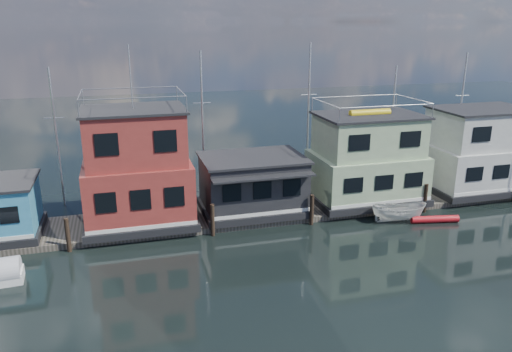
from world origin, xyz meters
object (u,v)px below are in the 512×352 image
object	(u,v)px
houseboat_dark	(253,184)
houseboat_white	(478,151)
motorboat	(399,212)
houseboat_green	(367,160)
houseboat_red	(137,170)
red_kayak	(435,219)

from	to	relation	value
houseboat_dark	houseboat_white	distance (m)	19.03
houseboat_white	motorboat	bearing A→B (deg)	-156.99
houseboat_dark	houseboat_white	size ratio (longest dim) A/B	0.88
houseboat_green	houseboat_red	bearing A→B (deg)	-180.00
motorboat	red_kayak	world-z (taller)	motorboat
houseboat_dark	houseboat_green	size ratio (longest dim) A/B	0.88
houseboat_red	red_kayak	distance (m)	20.97
red_kayak	houseboat_dark	bearing A→B (deg)	169.30
houseboat_red	houseboat_white	xyz separation A→B (m)	(27.00, 0.00, -0.57)
houseboat_green	houseboat_dark	bearing A→B (deg)	-179.88
houseboat_red	houseboat_green	size ratio (longest dim) A/B	1.41
motorboat	red_kayak	bearing A→B (deg)	-93.11
motorboat	houseboat_red	bearing A→B (deg)	92.25
houseboat_red	houseboat_dark	size ratio (longest dim) A/B	1.60
houseboat_dark	motorboat	xyz separation A→B (m)	(9.61, -3.97, -1.68)
houseboat_red	red_kayak	world-z (taller)	houseboat_red
houseboat_dark	red_kayak	size ratio (longest dim) A/B	2.18
houseboat_green	houseboat_white	world-z (taller)	houseboat_green
houseboat_white	motorboat	distance (m)	10.58
houseboat_red	houseboat_white	bearing A→B (deg)	0.00
houseboat_dark	houseboat_white	xyz separation A→B (m)	(19.00, 0.02, 1.12)
houseboat_dark	houseboat_white	world-z (taller)	houseboat_white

